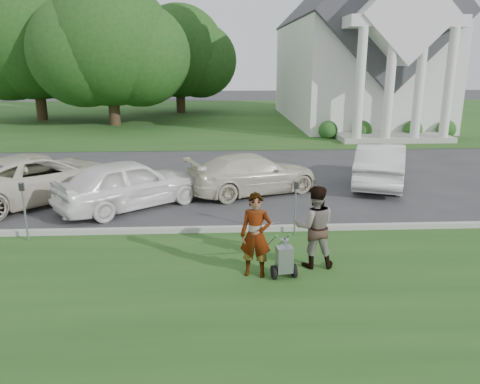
{
  "coord_description": "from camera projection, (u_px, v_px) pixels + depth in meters",
  "views": [
    {
      "loc": [
        -0.95,
        -11.0,
        4.36
      ],
      "look_at": [
        -0.4,
        0.0,
        1.25
      ],
      "focal_mm": 35.0,
      "sensor_mm": 36.0,
      "label": 1
    }
  ],
  "objects": [
    {
      "name": "tree_back",
      "position": [
        179.0,
        56.0,
        39.14
      ],
      "size": [
        9.61,
        7.6,
        8.89
      ],
      "color": "#332316",
      "rests_on": "ground"
    },
    {
      "name": "car_c",
      "position": [
        253.0,
        174.0,
        15.77
      ],
      "size": [
        4.92,
        3.41,
        1.32
      ],
      "primitive_type": "imported",
      "rotation": [
        0.0,
        0.0,
        1.95
      ],
      "color": "beige",
      "rests_on": "ground"
    },
    {
      "name": "parking_meter_far",
      "position": [
        24.0,
        204.0,
        11.43
      ],
      "size": [
        0.11,
        0.1,
        1.52
      ],
      "color": "gray",
      "rests_on": "ground"
    },
    {
      "name": "church_lawn",
      "position": [
        228.0,
        116.0,
        37.75
      ],
      "size": [
        80.0,
        30.0,
        0.01
      ],
      "primitive_type": "cube",
      "color": "#1F4919",
      "rests_on": "ground"
    },
    {
      "name": "grass_strip",
      "position": [
        269.0,
        297.0,
        8.91
      ],
      "size": [
        80.0,
        7.0,
        0.01
      ],
      "primitive_type": "cube",
      "color": "#1F4919",
      "rests_on": "ground"
    },
    {
      "name": "car_d",
      "position": [
        380.0,
        164.0,
        16.82
      ],
      "size": [
        3.15,
        4.88,
        1.52
      ],
      "primitive_type": "imported",
      "rotation": [
        0.0,
        0.0,
        2.78
      ],
      "color": "silver",
      "rests_on": "ground"
    },
    {
      "name": "striping_cart",
      "position": [
        284.0,
        260.0,
        9.6
      ],
      "size": [
        0.56,
        1.04,
        0.93
      ],
      "rotation": [
        0.0,
        0.0,
        0.16
      ],
      "color": "black",
      "rests_on": "ground"
    },
    {
      "name": "tree_left",
      "position": [
        110.0,
        48.0,
        31.16
      ],
      "size": [
        10.63,
        8.4,
        9.71
      ],
      "color": "#332316",
      "rests_on": "ground"
    },
    {
      "name": "tree_far",
      "position": [
        34.0,
        41.0,
        33.59
      ],
      "size": [
        11.64,
        9.2,
        10.73
      ],
      "color": "#332316",
      "rests_on": "ground"
    },
    {
      "name": "curb",
      "position": [
        254.0,
        229.0,
        12.31
      ],
      "size": [
        80.0,
        0.18,
        0.15
      ],
      "primitive_type": "cube",
      "color": "#9E9E93",
      "rests_on": "ground"
    },
    {
      "name": "car_a",
      "position": [
        40.0,
        177.0,
        14.9
      ],
      "size": [
        5.62,
        5.58,
        1.51
      ],
      "primitive_type": "imported",
      "rotation": [
        0.0,
        0.0,
        2.35
      ],
      "color": "beige",
      "rests_on": "ground"
    },
    {
      "name": "person_right",
      "position": [
        315.0,
        227.0,
        10.01
      ],
      "size": [
        0.9,
        0.72,
        1.81
      ],
      "primitive_type": "imported",
      "rotation": [
        0.0,
        0.0,
        3.1
      ],
      "color": "#999999",
      "rests_on": "ground"
    },
    {
      "name": "parking_meter_near",
      "position": [
        295.0,
        201.0,
        11.84
      ],
      "size": [
        0.1,
        0.09,
        1.45
      ],
      "color": "gray",
      "rests_on": "ground"
    },
    {
      "name": "car_b",
      "position": [
        129.0,
        184.0,
        14.14
      ],
      "size": [
        4.64,
        4.12,
        1.52
      ],
      "primitive_type": "imported",
      "rotation": [
        0.0,
        0.0,
        2.22
      ],
      "color": "white",
      "rests_on": "ground"
    },
    {
      "name": "ground",
      "position": [
        256.0,
        239.0,
        11.8
      ],
      "size": [
        120.0,
        120.0,
        0.0
      ],
      "primitive_type": "plane",
      "color": "#333335",
      "rests_on": "ground"
    },
    {
      "name": "church",
      "position": [
        357.0,
        37.0,
        32.84
      ],
      "size": [
        9.19,
        19.0,
        24.1
      ],
      "color": "white",
      "rests_on": "ground"
    },
    {
      "name": "person_left",
      "position": [
        256.0,
        236.0,
        9.57
      ],
      "size": [
        0.73,
        0.57,
        1.77
      ],
      "primitive_type": "imported",
      "rotation": [
        0.0,
        0.0,
        -0.24
      ],
      "color": "#999999",
      "rests_on": "ground"
    }
  ]
}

